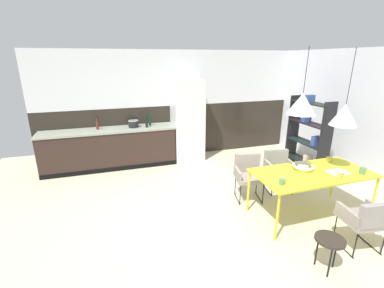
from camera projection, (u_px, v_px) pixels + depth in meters
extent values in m
plane|color=beige|center=(228.00, 224.00, 4.06)|extent=(8.60, 8.60, 0.00)
cube|color=black|center=(176.00, 130.00, 6.81)|extent=(6.51, 0.12, 1.31)
cube|color=silver|center=(175.00, 78.00, 6.40)|extent=(6.51, 0.12, 1.31)
cube|color=#31221D|center=(111.00, 149.00, 6.08)|extent=(2.93, 0.60, 0.86)
cube|color=gray|center=(109.00, 130.00, 5.94)|extent=(2.96, 0.63, 0.04)
cube|color=black|center=(112.00, 170.00, 5.92)|extent=(2.93, 0.01, 0.10)
cube|color=silver|center=(187.00, 120.00, 6.44)|extent=(0.72, 0.60, 1.97)
cube|color=gold|center=(313.00, 173.00, 4.08)|extent=(1.81, 0.87, 0.03)
cylinder|color=gold|center=(248.00, 191.00, 4.30)|extent=(0.04, 0.04, 0.72)
cylinder|color=gold|center=(334.00, 178.00, 4.80)|extent=(0.04, 0.04, 0.72)
cylinder|color=gold|center=(277.00, 218.00, 3.59)|extent=(0.04, 0.04, 0.72)
cylinder|color=yellow|center=(374.00, 198.00, 4.08)|extent=(0.04, 0.04, 0.72)
cube|color=gray|center=(279.00, 170.00, 4.97)|extent=(0.56, 0.54, 0.06)
cube|color=gray|center=(276.00, 157.00, 5.10)|extent=(0.46, 0.16, 0.31)
cube|color=gray|center=(291.00, 165.00, 4.96)|extent=(0.12, 0.42, 0.14)
cube|color=gray|center=(269.00, 166.00, 4.91)|extent=(0.12, 0.42, 0.14)
cylinder|color=black|center=(293.00, 185.00, 4.88)|extent=(0.02, 0.02, 0.38)
cylinder|color=black|center=(272.00, 186.00, 4.83)|extent=(0.02, 0.02, 0.38)
cylinder|color=black|center=(284.00, 176.00, 5.24)|extent=(0.02, 0.02, 0.38)
cylinder|color=black|center=(264.00, 177.00, 5.19)|extent=(0.02, 0.02, 0.38)
cylinder|color=black|center=(287.00, 189.00, 5.12)|extent=(0.09, 0.41, 0.02)
cylinder|color=black|center=(267.00, 190.00, 5.07)|extent=(0.09, 0.41, 0.02)
cube|color=gray|center=(362.00, 219.00, 3.44)|extent=(0.54, 0.53, 0.06)
cube|color=gray|center=(377.00, 216.00, 3.20)|extent=(0.46, 0.15, 0.31)
cube|color=gray|center=(348.00, 214.00, 3.38)|extent=(0.11, 0.42, 0.14)
cube|color=gray|center=(378.00, 211.00, 3.45)|extent=(0.11, 0.42, 0.14)
cylinder|color=black|center=(335.00, 227.00, 3.66)|extent=(0.02, 0.02, 0.39)
cylinder|color=black|center=(361.00, 224.00, 3.72)|extent=(0.02, 0.02, 0.39)
cylinder|color=black|center=(355.00, 245.00, 3.31)|extent=(0.02, 0.02, 0.39)
cylinder|color=black|center=(384.00, 242.00, 3.36)|extent=(0.02, 0.02, 0.39)
cylinder|color=black|center=(342.00, 247.00, 3.54)|extent=(0.08, 0.41, 0.02)
cylinder|color=black|center=(369.00, 244.00, 3.60)|extent=(0.08, 0.41, 0.02)
cube|color=gray|center=(250.00, 178.00, 4.65)|extent=(0.57, 0.56, 0.06)
cube|color=gray|center=(247.00, 163.00, 4.78)|extent=(0.46, 0.18, 0.34)
cube|color=gray|center=(262.00, 172.00, 4.64)|extent=(0.15, 0.41, 0.14)
cube|color=gray|center=(237.00, 173.00, 4.61)|extent=(0.15, 0.41, 0.14)
cylinder|color=black|center=(263.00, 194.00, 4.56)|extent=(0.02, 0.02, 0.39)
cylinder|color=black|center=(240.00, 195.00, 4.53)|extent=(0.02, 0.02, 0.39)
cylinder|color=black|center=(256.00, 184.00, 4.92)|extent=(0.02, 0.02, 0.39)
cylinder|color=black|center=(235.00, 185.00, 4.89)|extent=(0.02, 0.02, 0.39)
cylinder|color=black|center=(259.00, 198.00, 4.79)|extent=(0.11, 0.41, 0.02)
cylinder|color=black|center=(237.00, 199.00, 4.77)|extent=(0.11, 0.41, 0.02)
cylinder|color=silver|center=(303.00, 167.00, 4.18)|extent=(0.16, 0.16, 0.06)
torus|color=silver|center=(303.00, 166.00, 4.17)|extent=(0.34, 0.34, 0.04)
cube|color=white|center=(334.00, 173.00, 4.04)|extent=(0.15, 0.22, 0.01)
cube|color=white|center=(342.00, 172.00, 4.08)|extent=(0.15, 0.22, 0.01)
cube|color=#262628|center=(338.00, 172.00, 4.06)|extent=(0.01, 0.23, 0.00)
cylinder|color=#5B8456|center=(362.00, 171.00, 4.00)|extent=(0.09, 0.09, 0.10)
torus|color=#5B8456|center=(365.00, 170.00, 4.02)|extent=(0.07, 0.01, 0.07)
cylinder|color=gold|center=(340.00, 176.00, 3.83)|extent=(0.07, 0.07, 0.10)
torus|color=gold|center=(342.00, 175.00, 3.84)|extent=(0.07, 0.01, 0.07)
cylinder|color=gold|center=(329.00, 160.00, 4.46)|extent=(0.09, 0.09, 0.09)
torus|color=gold|center=(332.00, 159.00, 4.47)|extent=(0.06, 0.01, 0.06)
cylinder|color=#5B8456|center=(282.00, 182.00, 3.66)|extent=(0.08, 0.08, 0.09)
torus|color=#5B8456|center=(285.00, 181.00, 3.68)|extent=(0.06, 0.01, 0.06)
cylinder|color=black|center=(133.00, 124.00, 6.09)|extent=(0.23, 0.23, 0.15)
cylinder|color=gray|center=(133.00, 121.00, 6.07)|extent=(0.24, 0.24, 0.01)
sphere|color=black|center=(133.00, 120.00, 6.06)|extent=(0.02, 0.02, 0.02)
cylinder|color=maroon|center=(97.00, 125.00, 5.90)|extent=(0.06, 0.06, 0.19)
cylinder|color=maroon|center=(97.00, 119.00, 5.86)|extent=(0.02, 0.02, 0.07)
cylinder|color=#0F3319|center=(150.00, 121.00, 6.24)|extent=(0.06, 0.06, 0.22)
cylinder|color=#0F3319|center=(149.00, 115.00, 6.19)|extent=(0.03, 0.03, 0.09)
cylinder|color=black|center=(147.00, 123.00, 6.07)|extent=(0.06, 0.06, 0.20)
cylinder|color=black|center=(146.00, 117.00, 6.02)|extent=(0.02, 0.02, 0.06)
cylinder|color=#2D261E|center=(330.00, 240.00, 3.06)|extent=(0.34, 0.34, 0.03)
cylinder|color=black|center=(335.00, 253.00, 3.16)|extent=(0.02, 0.02, 0.41)
cylinder|color=black|center=(317.00, 251.00, 3.20)|extent=(0.02, 0.02, 0.41)
cylinder|color=black|center=(330.00, 262.00, 3.01)|extent=(0.02, 0.02, 0.41)
cube|color=black|center=(293.00, 131.00, 6.14)|extent=(0.30, 0.03, 1.64)
cube|color=black|center=(325.00, 143.00, 5.24)|extent=(0.30, 0.03, 1.64)
cube|color=black|center=(304.00, 161.00, 5.86)|extent=(0.30, 0.97, 0.02)
cube|color=beige|center=(308.00, 159.00, 5.75)|extent=(0.18, 0.10, 0.17)
cube|color=black|center=(307.00, 143.00, 5.73)|extent=(0.30, 0.97, 0.02)
cube|color=#334C8C|center=(316.00, 141.00, 5.47)|extent=(0.18, 0.10, 0.20)
cube|color=black|center=(310.00, 123.00, 5.60)|extent=(0.30, 0.97, 0.02)
cube|color=#334C8C|center=(307.00, 117.00, 5.67)|extent=(0.18, 0.10, 0.19)
cube|color=black|center=(312.00, 103.00, 5.47)|extent=(0.30, 0.97, 0.02)
cube|color=#334C8C|center=(310.00, 98.00, 5.52)|extent=(0.18, 0.10, 0.15)
cylinder|color=black|center=(306.00, 70.00, 3.51)|extent=(0.01, 0.01, 0.60)
cone|color=silver|center=(302.00, 104.00, 3.65)|extent=(0.39, 0.39, 0.29)
cylinder|color=black|center=(351.00, 76.00, 3.69)|extent=(0.01, 0.01, 0.78)
cone|color=silver|center=(344.00, 115.00, 3.86)|extent=(0.38, 0.38, 0.32)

